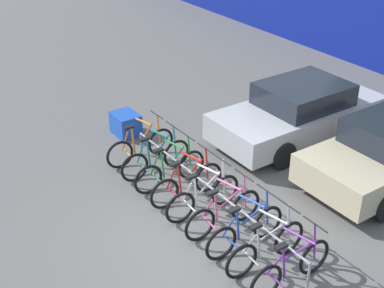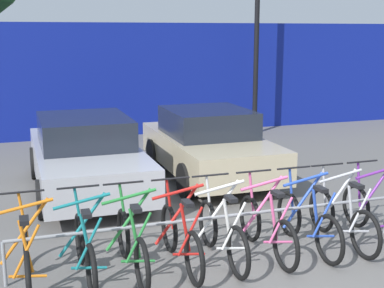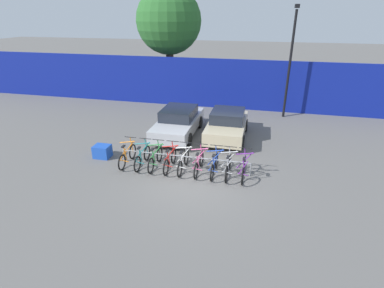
{
  "view_description": "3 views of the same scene",
  "coord_description": "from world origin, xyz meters",
  "px_view_note": "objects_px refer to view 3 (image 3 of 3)",
  "views": [
    {
      "loc": [
        6.27,
        -4.44,
        6.19
      ],
      "look_at": [
        -1.74,
        1.07,
        0.83
      ],
      "focal_mm": 50.0,
      "sensor_mm": 36.0,
      "label": 1
    },
    {
      "loc": [
        -3.01,
        -5.5,
        2.92
      ],
      "look_at": [
        -0.49,
        1.98,
        1.26
      ],
      "focal_mm": 50.0,
      "sensor_mm": 36.0,
      "label": 2
    },
    {
      "loc": [
        2.22,
        -9.74,
        5.87
      ],
      "look_at": [
        -0.42,
        1.39,
        0.8
      ],
      "focal_mm": 28.0,
      "sensor_mm": 36.0,
      "label": 3
    }
  ],
  "objects_px": {
    "bicycle_white": "(183,162)",
    "cargo_crate": "(102,151)",
    "bicycle_green": "(155,159)",
    "bicycle_pink": "(199,164)",
    "tree_behind_hoarding": "(169,21)",
    "bicycle_teal": "(142,157)",
    "car_beige": "(227,125)",
    "bicycle_red": "(170,160)",
    "lamp_post": "(291,58)",
    "bicycle_blue": "(214,165)",
    "bicycle_silver": "(228,167)",
    "bike_rack": "(184,157)",
    "bicycle_orange": "(127,156)",
    "car_silver": "(179,122)",
    "bicycle_purple": "(244,169)"
  },
  "relations": [
    {
      "from": "bicycle_white",
      "to": "cargo_crate",
      "type": "bearing_deg",
      "value": 173.14
    },
    {
      "from": "bicycle_green",
      "to": "cargo_crate",
      "type": "xyz_separation_m",
      "value": [
        -2.58,
        0.34,
        -0.1
      ]
    },
    {
      "from": "bicycle_pink",
      "to": "tree_behind_hoarding",
      "type": "relative_size",
      "value": 0.23
    },
    {
      "from": "bicycle_teal",
      "to": "car_beige",
      "type": "relative_size",
      "value": 0.44
    },
    {
      "from": "bicycle_red",
      "to": "lamp_post",
      "type": "bearing_deg",
      "value": 55.29
    },
    {
      "from": "bicycle_red",
      "to": "lamp_post",
      "type": "distance_m",
      "value": 9.79
    },
    {
      "from": "bicycle_red",
      "to": "bicycle_white",
      "type": "height_order",
      "value": "same"
    },
    {
      "from": "bicycle_pink",
      "to": "lamp_post",
      "type": "height_order",
      "value": "lamp_post"
    },
    {
      "from": "bicycle_blue",
      "to": "bicycle_silver",
      "type": "xyz_separation_m",
      "value": [
        0.54,
        0.0,
        0.0
      ]
    },
    {
      "from": "bike_rack",
      "to": "bicycle_teal",
      "type": "relative_size",
      "value": 3.13
    },
    {
      "from": "bicycle_pink",
      "to": "cargo_crate",
      "type": "xyz_separation_m",
      "value": [
        -4.4,
        0.34,
        -0.1
      ]
    },
    {
      "from": "bicycle_orange",
      "to": "bicycle_green",
      "type": "relative_size",
      "value": 1.0
    },
    {
      "from": "bike_rack",
      "to": "bicycle_silver",
      "type": "bearing_deg",
      "value": -4.7
    },
    {
      "from": "bike_rack",
      "to": "bicycle_blue",
      "type": "height_order",
      "value": "bicycle_blue"
    },
    {
      "from": "bicycle_teal",
      "to": "bicycle_white",
      "type": "distance_m",
      "value": 1.75
    },
    {
      "from": "bicycle_blue",
      "to": "bicycle_silver",
      "type": "relative_size",
      "value": 1.0
    },
    {
      "from": "bicycle_blue",
      "to": "cargo_crate",
      "type": "distance_m",
      "value": 5.03
    },
    {
      "from": "bicycle_orange",
      "to": "bicycle_pink",
      "type": "relative_size",
      "value": 1.0
    },
    {
      "from": "bicycle_blue",
      "to": "tree_behind_hoarding",
      "type": "distance_m",
      "value": 12.88
    },
    {
      "from": "bicycle_orange",
      "to": "car_silver",
      "type": "xyz_separation_m",
      "value": [
        1.18,
        3.7,
        0.31
      ]
    },
    {
      "from": "car_silver",
      "to": "bicycle_red",
      "type": "bearing_deg",
      "value": -79.65
    },
    {
      "from": "car_beige",
      "to": "bike_rack",
      "type": "bearing_deg",
      "value": -108.66
    },
    {
      "from": "bicycle_silver",
      "to": "bicycle_purple",
      "type": "bearing_deg",
      "value": 2.91
    },
    {
      "from": "bicycle_teal",
      "to": "bike_rack",
      "type": "bearing_deg",
      "value": 2.2
    },
    {
      "from": "bicycle_orange",
      "to": "car_silver",
      "type": "relative_size",
      "value": 0.39
    },
    {
      "from": "tree_behind_hoarding",
      "to": "bicycle_green",
      "type": "bearing_deg",
      "value": -76.2
    },
    {
      "from": "bicycle_silver",
      "to": "car_silver",
      "type": "distance_m",
      "value": 4.8
    },
    {
      "from": "car_silver",
      "to": "car_beige",
      "type": "xyz_separation_m",
      "value": [
        2.49,
        0.18,
        -0.0
      ]
    },
    {
      "from": "bicycle_orange",
      "to": "car_beige",
      "type": "distance_m",
      "value": 5.34
    },
    {
      "from": "bicycle_green",
      "to": "cargo_crate",
      "type": "relative_size",
      "value": 2.44
    },
    {
      "from": "bicycle_orange",
      "to": "bicycle_blue",
      "type": "height_order",
      "value": "same"
    },
    {
      "from": "bicycle_silver",
      "to": "tree_behind_hoarding",
      "type": "xyz_separation_m",
      "value": [
        -5.63,
        10.77,
        4.89
      ]
    },
    {
      "from": "bike_rack",
      "to": "bicycle_blue",
      "type": "xyz_separation_m",
      "value": [
        1.26,
        -0.15,
        -0.13
      ]
    },
    {
      "from": "bicycle_orange",
      "to": "bicycle_white",
      "type": "relative_size",
      "value": 1.0
    },
    {
      "from": "bicycle_green",
      "to": "bicycle_white",
      "type": "height_order",
      "value": "same"
    },
    {
      "from": "bicycle_red",
      "to": "lamp_post",
      "type": "xyz_separation_m",
      "value": [
        4.75,
        7.97,
        3.1
      ]
    },
    {
      "from": "bicycle_silver",
      "to": "car_beige",
      "type": "distance_m",
      "value": 3.93
    },
    {
      "from": "bike_rack",
      "to": "car_beige",
      "type": "relative_size",
      "value": 1.36
    },
    {
      "from": "bicycle_purple",
      "to": "bicycle_white",
      "type": "bearing_deg",
      "value": -176.74
    },
    {
      "from": "lamp_post",
      "to": "bicycle_silver",
      "type": "bearing_deg",
      "value": -106.74
    },
    {
      "from": "bicycle_red",
      "to": "tree_behind_hoarding",
      "type": "distance_m",
      "value": 12.28
    },
    {
      "from": "bicycle_orange",
      "to": "bicycle_purple",
      "type": "relative_size",
      "value": 1.0
    },
    {
      "from": "bicycle_orange",
      "to": "bicycle_pink",
      "type": "height_order",
      "value": "same"
    },
    {
      "from": "car_silver",
      "to": "cargo_crate",
      "type": "distance_m",
      "value": 4.23
    },
    {
      "from": "bicycle_teal",
      "to": "cargo_crate",
      "type": "height_order",
      "value": "bicycle_teal"
    },
    {
      "from": "bicycle_orange",
      "to": "car_beige",
      "type": "height_order",
      "value": "car_beige"
    },
    {
      "from": "cargo_crate",
      "to": "bicycle_orange",
      "type": "bearing_deg",
      "value": -14.29
    },
    {
      "from": "car_silver",
      "to": "tree_behind_hoarding",
      "type": "xyz_separation_m",
      "value": [
        -2.59,
        7.07,
        4.58
      ]
    },
    {
      "from": "bike_rack",
      "to": "bicycle_blue",
      "type": "distance_m",
      "value": 1.28
    },
    {
      "from": "bicycle_silver",
      "to": "car_beige",
      "type": "relative_size",
      "value": 0.44
    }
  ]
}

